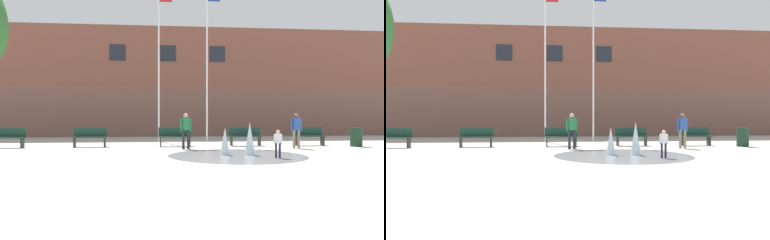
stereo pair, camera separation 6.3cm
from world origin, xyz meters
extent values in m
plane|color=#B2ADA3|center=(0.00, 0.00, 0.00)|extent=(100.00, 100.00, 0.00)
cube|color=brown|center=(0.00, 20.46, 1.75)|extent=(36.00, 6.00, 3.50)
cube|color=brown|center=(0.00, 20.46, 5.64)|extent=(36.00, 6.00, 4.28)
cube|color=#1E232D|center=(-3.50, 17.44, 5.85)|extent=(1.10, 0.06, 1.10)
cube|color=#1E232D|center=(0.00, 17.44, 5.85)|extent=(1.10, 0.06, 1.10)
cube|color=#1E232D|center=(3.50, 17.44, 5.85)|extent=(1.10, 0.06, 1.10)
cylinder|color=gray|center=(2.09, 4.75, 0.00)|extent=(5.13, 5.13, 0.01)
cone|color=silver|center=(1.70, 5.08, 0.52)|extent=(0.37, 0.37, 1.04)
cone|color=silver|center=(2.62, 4.94, 0.62)|extent=(0.40, 0.40, 1.25)
cube|color=#28282D|center=(-7.03, 9.08, 0.22)|extent=(0.06, 0.40, 0.44)
cube|color=#19382D|center=(-7.73, 9.08, 0.47)|extent=(1.60, 0.44, 0.05)
cube|color=#19382D|center=(-7.73, 9.28, 0.70)|extent=(1.60, 0.04, 0.42)
cube|color=#28282D|center=(-4.70, 9.17, 0.22)|extent=(0.06, 0.40, 0.44)
cube|color=#28282D|center=(-3.30, 9.17, 0.22)|extent=(0.06, 0.40, 0.44)
cube|color=#19382D|center=(-4.00, 9.17, 0.47)|extent=(1.60, 0.44, 0.05)
cube|color=#19382D|center=(-4.00, 9.37, 0.70)|extent=(1.60, 0.04, 0.42)
cube|color=#28282D|center=(-0.67, 9.13, 0.22)|extent=(0.06, 0.40, 0.44)
cube|color=#28282D|center=(0.73, 9.13, 0.22)|extent=(0.06, 0.40, 0.44)
cube|color=#19382D|center=(0.03, 9.13, 0.47)|extent=(1.60, 0.44, 0.05)
cube|color=#19382D|center=(0.03, 9.33, 0.70)|extent=(1.60, 0.04, 0.42)
cube|color=#28282D|center=(2.79, 9.13, 0.22)|extent=(0.06, 0.40, 0.44)
cube|color=#28282D|center=(4.19, 9.13, 0.22)|extent=(0.06, 0.40, 0.44)
cube|color=#19382D|center=(3.49, 9.13, 0.47)|extent=(1.60, 0.44, 0.05)
cube|color=#19382D|center=(3.49, 9.33, 0.70)|extent=(1.60, 0.04, 0.42)
cube|color=#28282D|center=(5.97, 9.00, 0.22)|extent=(0.06, 0.40, 0.44)
cube|color=#28282D|center=(7.37, 9.00, 0.22)|extent=(0.06, 0.40, 0.44)
cube|color=#19382D|center=(6.67, 9.00, 0.47)|extent=(1.60, 0.44, 0.05)
cube|color=#19382D|center=(6.67, 9.20, 0.70)|extent=(1.60, 0.04, 0.42)
cylinder|color=#28282D|center=(0.31, 7.59, 0.42)|extent=(0.12, 0.12, 0.84)
cylinder|color=#28282D|center=(0.53, 7.59, 0.42)|extent=(0.12, 0.12, 0.84)
cube|color=#237547|center=(0.42, 7.59, 1.11)|extent=(0.36, 0.39, 0.54)
sphere|color=tan|center=(0.42, 7.59, 1.48)|extent=(0.21, 0.21, 0.21)
cylinder|color=#237547|center=(0.21, 7.59, 1.05)|extent=(0.08, 0.08, 0.55)
cylinder|color=#237547|center=(0.63, 7.59, 1.05)|extent=(0.08, 0.08, 0.55)
cylinder|color=#1E233D|center=(3.29, 3.87, 0.26)|extent=(0.07, 0.07, 0.52)
cylinder|color=#1E233D|center=(3.42, 3.87, 0.26)|extent=(0.07, 0.07, 0.52)
cube|color=white|center=(3.35, 3.87, 0.69)|extent=(0.23, 0.17, 0.33)
sphere|color=beige|center=(3.35, 3.87, 0.92)|extent=(0.13, 0.13, 0.13)
cylinder|color=white|center=(3.22, 3.87, 0.65)|extent=(0.05, 0.05, 0.34)
cylinder|color=white|center=(3.48, 3.87, 0.65)|extent=(0.05, 0.05, 0.34)
cylinder|color=#89755B|center=(5.35, 7.54, 0.42)|extent=(0.12, 0.12, 0.84)
cylinder|color=#89755B|center=(5.57, 7.54, 0.42)|extent=(0.12, 0.12, 0.84)
cube|color=#284C9E|center=(5.46, 7.54, 1.11)|extent=(0.38, 0.28, 0.54)
sphere|color=brown|center=(5.46, 7.54, 1.48)|extent=(0.21, 0.21, 0.21)
cylinder|color=#284C9E|center=(5.25, 7.54, 1.05)|extent=(0.08, 0.08, 0.55)
cylinder|color=#284C9E|center=(5.67, 7.54, 1.05)|extent=(0.08, 0.08, 0.55)
cylinder|color=silver|center=(-0.71, 12.44, 4.39)|extent=(0.10, 0.10, 8.78)
cylinder|color=silver|center=(2.05, 12.44, 4.45)|extent=(0.10, 0.10, 8.89)
cylinder|color=#193323|center=(8.72, 8.24, 0.45)|extent=(0.56, 0.56, 0.90)
camera|label=1|loc=(-0.96, -8.86, 1.50)|focal=35.00mm
camera|label=2|loc=(-0.90, -8.87, 1.50)|focal=35.00mm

